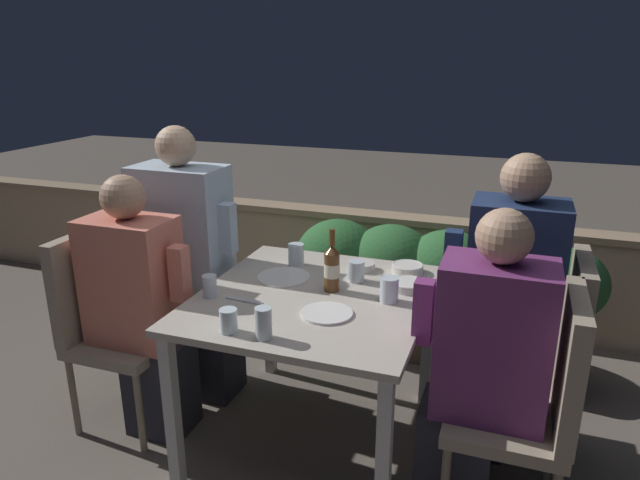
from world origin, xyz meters
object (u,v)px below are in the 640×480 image
at_px(person_blue_shirt, 190,266).
at_px(chair_right_far, 550,345).
at_px(chair_left_far, 158,286).
at_px(person_purple_stripe, 480,370).
at_px(person_coral_top, 141,308).
at_px(potted_plant, 564,306).
at_px(beer_bottle, 332,268).
at_px(person_navy_jumper, 503,310).
at_px(chair_left_near, 105,313).
at_px(chair_right_near, 538,395).

height_order(person_blue_shirt, chair_right_far, person_blue_shirt).
height_order(chair_left_far, person_blue_shirt, person_blue_shirt).
relative_size(person_purple_stripe, chair_right_far, 1.30).
bearing_deg(person_coral_top, potted_plant, 27.58).
distance_m(chair_left_far, person_blue_shirt, 0.24).
xyz_separation_m(chair_right_far, beer_bottle, (-0.91, -0.14, 0.27)).
relative_size(chair_left_far, person_navy_jumper, 0.70).
bearing_deg(person_navy_jumper, chair_left_far, -179.61).
bearing_deg(person_purple_stripe, chair_left_near, 178.73).
height_order(person_blue_shirt, potted_plant, person_blue_shirt).
height_order(person_purple_stripe, beer_bottle, person_purple_stripe).
relative_size(person_blue_shirt, beer_bottle, 5.00).
height_order(person_coral_top, chair_right_near, person_coral_top).
bearing_deg(beer_bottle, chair_left_far, 172.80).
relative_size(person_coral_top, chair_left_far, 1.30).
xyz_separation_m(chair_right_near, beer_bottle, (-0.86, 0.27, 0.27)).
relative_size(person_navy_jumper, beer_bottle, 4.84).
bearing_deg(potted_plant, person_purple_stripe, -109.04).
distance_m(person_blue_shirt, potted_plant, 1.89).
height_order(person_blue_shirt, chair_right_near, person_blue_shirt).
relative_size(chair_left_near, chair_right_far, 1.00).
distance_m(person_purple_stripe, beer_bottle, 0.74).
height_order(person_purple_stripe, person_navy_jumper, person_navy_jumper).
bearing_deg(potted_plant, chair_right_far, -98.50).
bearing_deg(person_navy_jumper, chair_right_far, 0.00).
xyz_separation_m(person_coral_top, person_navy_jumper, (1.53, 0.36, 0.07)).
distance_m(person_blue_shirt, beer_bottle, 0.80).
distance_m(chair_left_far, chair_right_near, 1.88).
xyz_separation_m(chair_left_far, potted_plant, (1.97, 0.60, -0.07)).
bearing_deg(person_blue_shirt, chair_left_near, -124.50).
relative_size(person_coral_top, person_purple_stripe, 1.00).
height_order(chair_left_near, person_navy_jumper, person_navy_jumper).
height_order(chair_left_far, chair_right_far, same).
xyz_separation_m(chair_left_near, person_coral_top, (0.20, 0.00, 0.06)).
bearing_deg(beer_bottle, chair_right_near, -17.26).
distance_m(person_blue_shirt, person_navy_jumper, 1.49).
xyz_separation_m(person_coral_top, chair_left_far, (-0.16, 0.35, -0.06)).
distance_m(person_blue_shirt, chair_right_near, 1.69).
bearing_deg(potted_plant, person_blue_shirt, -161.45).
xyz_separation_m(chair_left_near, beer_bottle, (1.03, 0.23, 0.27)).
xyz_separation_m(chair_left_near, chair_left_far, (0.04, 0.35, 0.00)).
distance_m(person_coral_top, chair_left_far, 0.39).
xyz_separation_m(beer_bottle, potted_plant, (0.99, 0.72, -0.34)).
xyz_separation_m(person_blue_shirt, chair_right_near, (1.64, -0.39, -0.14)).
distance_m(person_purple_stripe, chair_right_far, 0.48).
bearing_deg(person_blue_shirt, chair_right_near, -13.38).
relative_size(chair_left_near, beer_bottle, 3.38).
distance_m(chair_left_far, person_navy_jumper, 1.69).
distance_m(person_coral_top, person_navy_jumper, 1.57).
xyz_separation_m(chair_left_far, chair_right_far, (1.89, 0.01, 0.00)).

